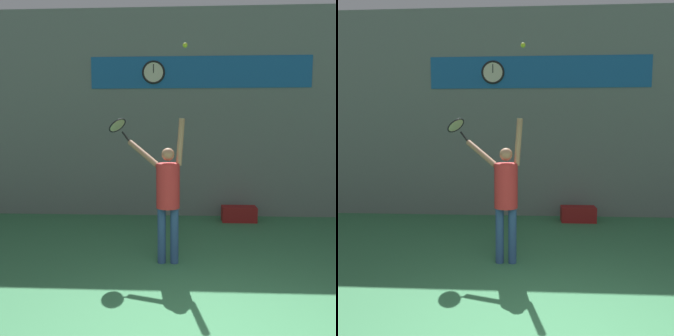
# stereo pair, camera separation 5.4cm
# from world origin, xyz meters

# --- Properties ---
(back_wall) EXTENTS (18.00, 0.10, 5.00)m
(back_wall) POSITION_xyz_m (0.00, 5.73, 2.50)
(back_wall) COLOR slate
(back_wall) RESTS_ON ground_plane
(sponsor_banner) EXTENTS (5.23, 0.02, 0.75)m
(sponsor_banner) POSITION_xyz_m (0.00, 5.67, 3.49)
(sponsor_banner) COLOR #195B9E
(scoreboard_clock) EXTENTS (0.55, 0.05, 0.55)m
(scoreboard_clock) POSITION_xyz_m (-1.11, 5.65, 3.49)
(scoreboard_clock) COLOR beige
(tennis_player) EXTENTS (0.97, 0.63, 2.27)m
(tennis_player) POSITION_xyz_m (-0.63, 2.68, 1.14)
(tennis_player) COLOR #2D4C7F
(tennis_player) RESTS_ON ground_plane
(tennis_racket) EXTENTS (0.44, 0.41, 0.41)m
(tennis_racket) POSITION_xyz_m (-1.49, 3.19, 2.16)
(tennis_racket) COLOR black
(tennis_ball) EXTENTS (0.07, 0.07, 0.07)m
(tennis_ball) POSITION_xyz_m (-0.37, 2.58, 3.31)
(tennis_ball) COLOR #CCDB2D
(water_bottle) EXTENTS (0.08, 0.08, 0.24)m
(water_bottle) POSITION_xyz_m (0.93, 5.21, 0.11)
(water_bottle) COLOR #262628
(water_bottle) RESTS_ON ground_plane
(equipment_bag) EXTENTS (0.79, 0.36, 0.35)m
(equipment_bag) POSITION_xyz_m (0.91, 5.20, 0.18)
(equipment_bag) COLOR maroon
(equipment_bag) RESTS_ON ground_plane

